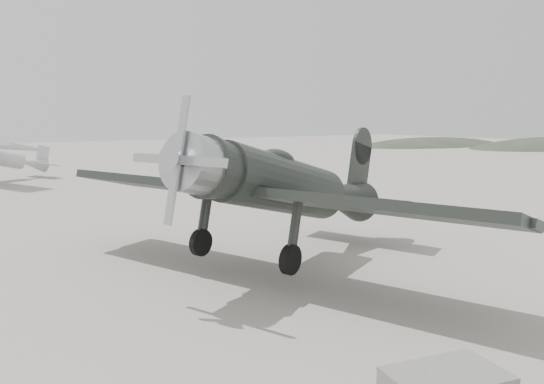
# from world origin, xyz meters

# --- Properties ---
(ground) EXTENTS (160.00, 160.00, 0.00)m
(ground) POSITION_xyz_m (0.00, 0.00, 0.00)
(ground) COLOR gray
(ground) RESTS_ON ground
(hill_northeast) EXTENTS (32.00, 16.00, 5.20)m
(hill_northeast) POSITION_xyz_m (50.00, 40.00, 0.00)
(hill_northeast) COLOR #30392A
(hill_northeast) RESTS_ON ground
(lowwing_monoplane) EXTENTS (9.13, 12.35, 4.03)m
(lowwing_monoplane) POSITION_xyz_m (-2.79, 0.34, 2.13)
(lowwing_monoplane) COLOR black
(lowwing_monoplane) RESTS_ON ground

